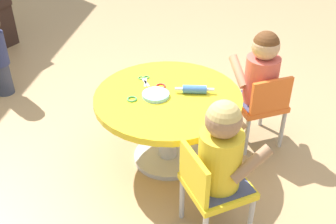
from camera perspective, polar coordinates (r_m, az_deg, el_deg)
The scene contains 11 objects.
ground_plane at distance 2.68m, azimuth -0.00°, elevation -6.34°, with size 10.00×10.00×0.00m, color tan.
craft_table at distance 2.47m, azimuth -0.00°, elevation 0.07°, with size 0.87×0.87×0.48m.
child_chair_left at distance 2.06m, azimuth 6.04°, elevation -10.26°, with size 0.41×0.41×0.54m.
seated_child_left at distance 1.93m, azimuth 7.49°, elevation -5.08°, with size 0.41×0.44×0.51m.
child_chair_right at distance 2.70m, azimuth 12.72°, elevation 1.07°, with size 0.40×0.40×0.54m.
seated_child_right at distance 2.62m, azimuth 12.91°, elevation 5.69°, with size 0.43×0.40×0.51m.
rolling_pin at distance 2.42m, azimuth 3.71°, elevation 3.16°, with size 0.06×0.23×0.05m.
craft_scissors at distance 2.56m, azimuth -3.29°, elevation 4.50°, with size 0.14×0.10×0.01m.
playdough_blob_0 at distance 2.39m, azimuth -1.73°, elevation 2.39°, with size 0.16×0.16×0.02m, color #8CCCF2.
cookie_cutter_0 at distance 2.37m, azimuth -5.03°, elevation 1.81°, with size 0.06×0.06×0.01m, color #4CB259.
cookie_cutter_1 at distance 2.48m, azimuth -1.02°, elevation 3.62°, with size 0.06×0.06×0.01m, color red.
Camera 1 is at (-2.02, -0.29, 1.74)m, focal length 43.85 mm.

